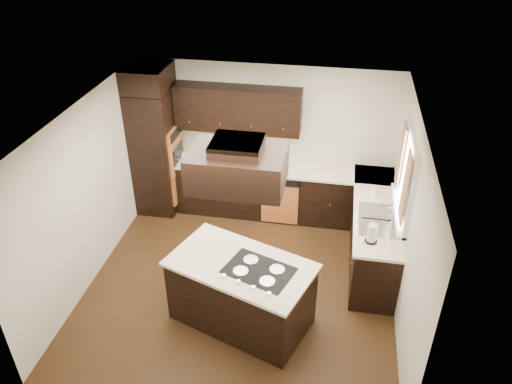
% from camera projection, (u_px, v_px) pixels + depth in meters
% --- Properties ---
extents(floor, '(4.20, 4.20, 0.02)m').
position_uv_depth(floor, '(242.00, 282.00, 7.09)').
color(floor, '#523419').
rests_on(floor, ground).
extents(ceiling, '(4.20, 4.20, 0.02)m').
position_uv_depth(ceiling, '(238.00, 118.00, 5.76)').
color(ceiling, white).
rests_on(ceiling, ground).
extents(wall_back, '(4.20, 0.02, 2.50)m').
position_uv_depth(wall_back, '(266.00, 139.00, 8.19)').
color(wall_back, silver).
rests_on(wall_back, ground).
extents(wall_front, '(4.20, 0.02, 2.50)m').
position_uv_depth(wall_front, '(194.00, 332.00, 4.66)').
color(wall_front, silver).
rests_on(wall_front, ground).
extents(wall_left, '(0.02, 4.20, 2.50)m').
position_uv_depth(wall_left, '(88.00, 194.00, 6.74)').
color(wall_left, silver).
rests_on(wall_left, ground).
extents(wall_right, '(0.02, 4.20, 2.50)m').
position_uv_depth(wall_right, '(409.00, 226.00, 6.11)').
color(wall_right, silver).
rests_on(wall_right, ground).
extents(oven_column, '(0.65, 0.75, 2.12)m').
position_uv_depth(oven_column, '(156.00, 151.00, 8.22)').
color(oven_column, black).
rests_on(oven_column, floor).
extents(wall_oven_face, '(0.05, 0.62, 0.78)m').
position_uv_depth(wall_oven_face, '(176.00, 150.00, 8.13)').
color(wall_oven_face, orange).
rests_on(wall_oven_face, oven_column).
extents(base_cabinets_back, '(2.93, 0.60, 0.88)m').
position_uv_depth(base_cabinets_back, '(265.00, 190.00, 8.35)').
color(base_cabinets_back, black).
rests_on(base_cabinets_back, floor).
extents(base_cabinets_right, '(0.60, 2.40, 0.88)m').
position_uv_depth(base_cabinets_right, '(373.00, 233.00, 7.34)').
color(base_cabinets_right, black).
rests_on(base_cabinets_right, floor).
extents(countertop_back, '(2.93, 0.63, 0.04)m').
position_uv_depth(countertop_back, '(265.00, 167.00, 8.10)').
color(countertop_back, white).
rests_on(countertop_back, base_cabinets_back).
extents(countertop_right, '(0.63, 2.40, 0.04)m').
position_uv_depth(countertop_right, '(376.00, 207.00, 7.10)').
color(countertop_right, white).
rests_on(countertop_right, base_cabinets_right).
extents(upper_cabinets, '(2.00, 0.34, 0.72)m').
position_uv_depth(upper_cabinets, '(238.00, 109.00, 7.81)').
color(upper_cabinets, black).
rests_on(upper_cabinets, wall_back).
extents(dishwasher_front, '(0.60, 0.05, 0.72)m').
position_uv_depth(dishwasher_front, '(280.00, 204.00, 8.09)').
color(dishwasher_front, orange).
rests_on(dishwasher_front, floor).
extents(window_frame, '(0.06, 1.32, 1.12)m').
position_uv_depth(window_frame, '(407.00, 175.00, 6.37)').
color(window_frame, white).
rests_on(window_frame, wall_right).
extents(window_pane, '(0.00, 1.20, 1.00)m').
position_uv_depth(window_pane, '(409.00, 175.00, 6.36)').
color(window_pane, white).
rests_on(window_pane, wall_right).
extents(curtain_left, '(0.02, 0.34, 0.90)m').
position_uv_depth(curtain_left, '(405.00, 188.00, 6.00)').
color(curtain_left, beige).
rests_on(curtain_left, wall_right).
extents(curtain_right, '(0.02, 0.34, 0.90)m').
position_uv_depth(curtain_right, '(401.00, 156.00, 6.70)').
color(curtain_right, beige).
rests_on(curtain_right, wall_right).
extents(sink_rim, '(0.52, 0.84, 0.01)m').
position_uv_depth(sink_rim, '(378.00, 220.00, 6.79)').
color(sink_rim, silver).
rests_on(sink_rim, countertop_right).
extents(island, '(1.88, 1.42, 0.88)m').
position_uv_depth(island, '(241.00, 293.00, 6.26)').
color(island, black).
rests_on(island, floor).
extents(island_top, '(1.95, 1.50, 0.04)m').
position_uv_depth(island_top, '(241.00, 265.00, 6.02)').
color(island_top, white).
rests_on(island_top, island).
extents(cooktop, '(0.92, 0.76, 0.01)m').
position_uv_depth(cooktop, '(259.00, 270.00, 5.90)').
color(cooktop, black).
rests_on(cooktop, island_top).
extents(range_hood, '(1.05, 0.72, 0.42)m').
position_uv_depth(range_hood, '(238.00, 168.00, 5.47)').
color(range_hood, black).
rests_on(range_hood, ceiling).
extents(hood_duct, '(0.55, 0.50, 0.13)m').
position_uv_depth(hood_duct, '(237.00, 146.00, 5.33)').
color(hood_duct, black).
rests_on(hood_duct, ceiling).
extents(blender_base, '(0.15, 0.15, 0.10)m').
position_uv_depth(blender_base, '(212.00, 158.00, 8.19)').
color(blender_base, silver).
rests_on(blender_base, countertop_back).
extents(blender_pitcher, '(0.13, 0.13, 0.26)m').
position_uv_depth(blender_pitcher, '(211.00, 149.00, 8.10)').
color(blender_pitcher, silver).
rests_on(blender_pitcher, blender_base).
extents(spice_rack, '(0.35, 0.09, 0.29)m').
position_uv_depth(spice_rack, '(225.00, 157.00, 8.04)').
color(spice_rack, black).
rests_on(spice_rack, countertop_back).
extents(mixing_bowl, '(0.36, 0.36, 0.07)m').
position_uv_depth(mixing_bowl, '(183.00, 157.00, 8.26)').
color(mixing_bowl, white).
rests_on(mixing_bowl, countertop_back).
extents(soap_bottle, '(0.09, 0.09, 0.16)m').
position_uv_depth(soap_bottle, '(373.00, 190.00, 7.30)').
color(soap_bottle, white).
rests_on(soap_bottle, countertop_right).
extents(paper_towel, '(0.14, 0.14, 0.26)m').
position_uv_depth(paper_towel, '(372.00, 233.00, 6.31)').
color(paper_towel, white).
rests_on(paper_towel, countertop_right).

